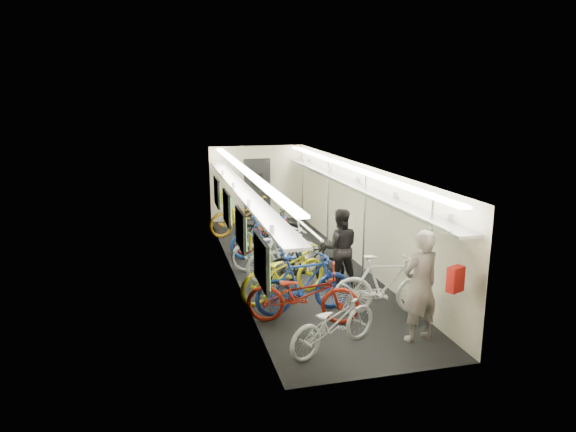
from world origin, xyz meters
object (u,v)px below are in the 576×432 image
bicycle_0 (333,322)px  bicycle_1 (304,284)px  backpack (456,279)px  passenger_near (420,286)px  passenger_mid (340,248)px

bicycle_0 → bicycle_1: bicycle_1 is taller
bicycle_0 → backpack: 1.95m
passenger_near → backpack: passenger_near is taller
bicycle_0 → passenger_mid: size_ratio=1.05×
passenger_mid → backpack: size_ratio=4.37×
bicycle_0 → passenger_mid: bearing=-46.3°
passenger_mid → backpack: bearing=111.8°
passenger_near → passenger_mid: (-0.42, 2.66, -0.10)m
passenger_mid → backpack: passenger_mid is taller
bicycle_1 → passenger_mid: size_ratio=1.12×
bicycle_1 → backpack: (1.68, -2.20, 0.72)m
bicycle_1 → passenger_near: (1.52, -1.49, 0.37)m
bicycle_1 → backpack: backpack is taller
passenger_near → backpack: (0.16, -0.71, 0.35)m
passenger_near → backpack: 0.81m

